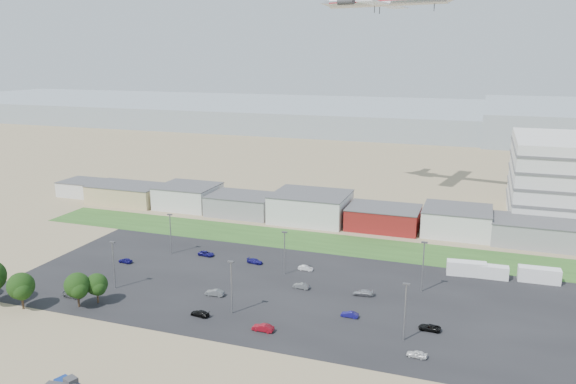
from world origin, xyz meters
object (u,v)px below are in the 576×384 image
at_px(parked_car_7, 301,286).
at_px(parked_car_13, 263,328).
at_px(parked_car_9, 206,254).
at_px(airliner, 387,0).
at_px(parked_car_2, 417,354).
at_px(parked_car_6, 255,261).
at_px(parked_car_3, 200,313).
at_px(parked_car_12, 363,293).
at_px(box_trailer_a, 466,268).
at_px(parked_car_1, 350,314).
at_px(parked_car_4, 215,293).
at_px(parked_car_5, 125,260).
at_px(parked_car_11, 306,268).
at_px(parked_car_0, 430,328).
at_px(parked_car_10, 72,294).

bearing_deg(parked_car_7, parked_car_13, 2.86).
bearing_deg(parked_car_9, airliner, -17.28).
xyz_separation_m(parked_car_2, parked_car_7, (-26.55, 20.21, 0.02)).
distance_m(parked_car_2, parked_car_6, 51.52).
height_order(parked_car_2, parked_car_3, parked_car_2).
xyz_separation_m(parked_car_3, parked_car_12, (27.21, 19.58, 0.05)).
height_order(box_trailer_a, parked_car_1, box_trailer_a).
relative_size(parked_car_4, parked_car_13, 1.00).
xyz_separation_m(parked_car_5, parked_car_11, (41.99, 9.68, -0.03)).
height_order(parked_car_6, parked_car_12, parked_car_12).
xyz_separation_m(parked_car_0, parked_car_3, (-41.68, -8.63, 0.01)).
relative_size(parked_car_1, parked_car_6, 0.85).
bearing_deg(parked_car_1, airliner, -170.92).
xyz_separation_m(parked_car_7, parked_car_11, (-2.22, 10.12, -0.03)).
bearing_deg(parked_car_10, parked_car_0, -78.97).
xyz_separation_m(parked_car_4, parked_car_12, (28.77, 10.21, -0.05)).
height_order(parked_car_1, parked_car_10, parked_car_10).
xyz_separation_m(parked_car_2, parked_car_3, (-40.63, 1.48, -0.01)).
relative_size(airliner, parked_car_11, 14.20).
distance_m(parked_car_10, parked_car_11, 50.37).
bearing_deg(parked_car_5, airliner, 155.43).
xyz_separation_m(parked_car_12, parked_car_13, (-13.72, -21.12, 0.05)).
distance_m(parked_car_2, parked_car_5, 73.72).
relative_size(parked_car_6, parked_car_12, 0.94).
relative_size(parked_car_0, parked_car_2, 1.19).
bearing_deg(parked_car_3, parked_car_1, 116.31).
distance_m(parked_car_1, parked_car_9, 46.12).
relative_size(parked_car_3, parked_car_13, 0.96).
xyz_separation_m(parked_car_10, parked_car_11, (40.53, 29.90, -0.05)).
xyz_separation_m(parked_car_3, parked_car_11, (11.86, 28.85, -0.00)).
distance_m(parked_car_4, parked_car_9, 24.11).
xyz_separation_m(parked_car_0, parked_car_1, (-14.77, 0.38, 0.00)).
relative_size(airliner, parked_car_3, 12.49).
xyz_separation_m(parked_car_1, parked_car_9, (-41.13, 20.88, 0.02)).
relative_size(parked_car_2, parked_car_4, 0.84).
bearing_deg(parked_car_7, parked_car_12, 98.25).
height_order(parked_car_7, parked_car_9, parked_car_7).
bearing_deg(parked_car_12, parked_car_5, -94.98).
xyz_separation_m(parked_car_1, parked_car_11, (-15.05, 19.84, 0.01)).
distance_m(parked_car_2, parked_car_11, 41.81).
distance_m(parked_car_6, parked_car_7, 18.16).
distance_m(parked_car_9, parked_car_13, 41.89).
height_order(parked_car_0, parked_car_6, parked_car_6).
bearing_deg(parked_car_13, parked_car_2, 90.95).
distance_m(parked_car_6, parked_car_10, 40.97).
distance_m(parked_car_1, parked_car_12, 10.58).
bearing_deg(parked_car_2, box_trailer_a, 174.96).
height_order(parked_car_0, parked_car_3, parked_car_3).
distance_m(parked_car_0, parked_car_1, 14.77).
relative_size(parked_car_1, parked_car_2, 1.00).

